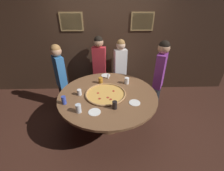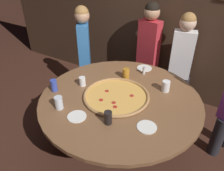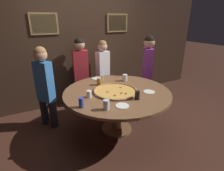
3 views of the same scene
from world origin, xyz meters
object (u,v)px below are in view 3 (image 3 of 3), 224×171
at_px(diner_far_right, 147,67).
at_px(diner_side_right, 81,69).
at_px(white_plate_far_back, 122,106).
at_px(diner_side_left, 103,68).
at_px(dining_table, 117,97).
at_px(drink_cup_near_right, 125,78).
at_px(giant_pizza, 116,91).
at_px(drink_cup_front_edge, 106,105).
at_px(white_plate_beside_cup, 97,78).
at_px(diner_centre_back, 45,83).
at_px(drink_cup_far_left, 137,95).
at_px(white_plate_right_side, 149,92).
at_px(drink_cup_by_shaker, 81,103).
at_px(condiment_shaker, 102,78).
at_px(drink_cup_centre_back, 89,94).
at_px(drink_cup_far_right, 99,82).

height_order(diner_far_right, diner_side_right, diner_far_right).
relative_size(white_plate_far_back, diner_side_right, 0.12).
bearing_deg(diner_far_right, diner_side_left, -99.30).
xyz_separation_m(dining_table, drink_cup_near_right, (0.37, 0.36, 0.18)).
height_order(giant_pizza, drink_cup_front_edge, drink_cup_front_edge).
relative_size(white_plate_beside_cup, diner_centre_back, 0.14).
height_order(drink_cup_far_left, white_plate_far_back, drink_cup_far_left).
bearing_deg(white_plate_right_side, drink_cup_by_shaker, 179.44).
xyz_separation_m(giant_pizza, drink_cup_by_shaker, (-0.65, -0.25, 0.05)).
height_order(drink_cup_far_left, condiment_shaker, drink_cup_far_left).
xyz_separation_m(diner_far_right, diner_side_right, (-1.29, 0.63, -0.02)).
height_order(white_plate_right_side, condiment_shaker, condiment_shaker).
bearing_deg(diner_side_left, drink_cup_far_left, 68.46).
xyz_separation_m(drink_cup_centre_back, white_plate_right_side, (0.92, -0.26, -0.05)).
bearing_deg(diner_centre_back, giant_pizza, -161.48).
distance_m(drink_cup_centre_back, drink_cup_far_right, 0.54).
xyz_separation_m(giant_pizza, diner_centre_back, (-0.98, 0.73, 0.06)).
relative_size(white_plate_beside_cup, diner_side_left, 0.14).
bearing_deg(dining_table, white_plate_beside_cup, 93.31).
relative_size(white_plate_right_side, condiment_shaker, 1.87).
relative_size(drink_cup_far_left, white_plate_right_side, 0.71).
distance_m(drink_cup_far_left, condiment_shaker, 1.01).
height_order(white_plate_beside_cup, white_plate_far_back, same).
xyz_separation_m(white_plate_beside_cup, diner_far_right, (1.13, -0.14, 0.12)).
xyz_separation_m(white_plate_beside_cup, diner_side_left, (0.35, 0.47, 0.06)).
distance_m(drink_cup_by_shaker, diner_centre_back, 1.03).
distance_m(drink_cup_far_right, white_plate_far_back, 0.89).
relative_size(drink_cup_front_edge, diner_side_left, 0.09).
bearing_deg(drink_cup_front_edge, drink_cup_far_left, 7.15).
xyz_separation_m(giant_pizza, diner_far_right, (1.12, 0.61, 0.11)).
xyz_separation_m(white_plate_far_back, diner_centre_back, (-0.82, 1.20, 0.07)).
distance_m(drink_cup_far_left, drink_cup_centre_back, 0.71).
relative_size(drink_cup_far_right, drink_cup_by_shaker, 0.89).
bearing_deg(drink_cup_centre_back, dining_table, 2.54).
relative_size(drink_cup_by_shaker, white_plate_far_back, 0.74).
bearing_deg(diner_centre_back, white_plate_far_back, 179.39).
distance_m(condiment_shaker, diner_centre_back, 1.03).
distance_m(drink_cup_centre_back, diner_far_right, 1.69).
height_order(dining_table, drink_cup_centre_back, drink_cup_centre_back).
bearing_deg(diner_far_right, condiment_shaker, -61.47).
bearing_deg(giant_pizza, dining_table, 25.37).
relative_size(dining_table, white_plate_beside_cup, 8.91).
height_order(drink_cup_front_edge, white_plate_far_back, drink_cup_front_edge).
height_order(giant_pizza, white_plate_far_back, giant_pizza).
distance_m(drink_cup_by_shaker, white_plate_far_back, 0.55).
bearing_deg(drink_cup_far_right, drink_cup_near_right, -3.13).
bearing_deg(white_plate_far_back, diner_side_left, 73.42).
relative_size(dining_table, white_plate_far_back, 9.42).
height_order(drink_cup_far_right, diner_far_right, diner_far_right).
height_order(drink_cup_front_edge, diner_far_right, diner_far_right).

